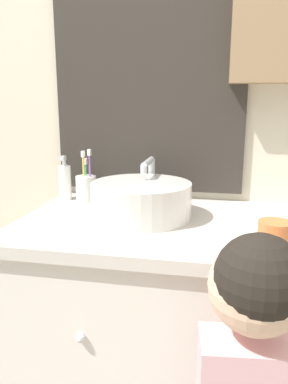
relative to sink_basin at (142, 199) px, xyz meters
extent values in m
cube|color=beige|center=(0.13, 0.31, 0.33)|extent=(3.20, 0.06, 2.50)
cube|color=#332D28|center=(-0.03, 0.27, 0.46)|extent=(0.70, 0.02, 0.98)
cube|color=#B2C1CC|center=(-0.03, 0.26, 0.46)|extent=(0.64, 0.01, 0.92)
cube|color=silver|center=(0.13, -0.02, -0.51)|extent=(0.96, 0.56, 0.82)
cube|color=beige|center=(0.13, -0.02, -0.08)|extent=(1.00, 0.60, 0.03)
sphere|color=silver|center=(-0.10, -0.31, -0.30)|extent=(0.02, 0.02, 0.02)
sphere|color=silver|center=(0.35, -0.31, -0.30)|extent=(0.02, 0.02, 0.02)
cylinder|color=silver|center=(0.00, 0.00, 0.00)|extent=(0.32, 0.32, 0.11)
cylinder|color=silver|center=(0.00, 0.00, 0.05)|extent=(0.26, 0.26, 0.01)
cylinder|color=silver|center=(0.00, 0.18, 0.02)|extent=(0.02, 0.02, 0.16)
cylinder|color=silver|center=(0.00, 0.11, 0.10)|extent=(0.02, 0.14, 0.02)
cylinder|color=silver|center=(0.00, 0.04, 0.09)|extent=(0.02, 0.02, 0.02)
sphere|color=white|center=(0.09, 0.18, -0.02)|extent=(0.05, 0.05, 0.05)
cylinder|color=silver|center=(-0.24, 0.16, -0.01)|extent=(0.08, 0.08, 0.09)
cylinder|color=#8E56B7|center=(-0.23, 0.16, 0.04)|extent=(0.01, 0.01, 0.18)
cube|color=white|center=(-0.23, 0.16, 0.12)|extent=(0.01, 0.02, 0.02)
cylinder|color=#47B26B|center=(-0.25, 0.17, 0.03)|extent=(0.01, 0.01, 0.14)
cube|color=white|center=(-0.25, 0.17, 0.09)|extent=(0.01, 0.02, 0.02)
cylinder|color=#E5CC4C|center=(-0.25, 0.15, 0.04)|extent=(0.01, 0.01, 0.17)
cube|color=white|center=(-0.25, 0.15, 0.12)|extent=(0.01, 0.02, 0.02)
cylinder|color=white|center=(-0.33, 0.17, 0.01)|extent=(0.05, 0.05, 0.13)
cylinder|color=silver|center=(-0.33, 0.17, 0.08)|extent=(0.01, 0.01, 0.02)
cube|color=silver|center=(-0.33, 0.16, 0.10)|extent=(0.02, 0.03, 0.02)
sphere|color=beige|center=(0.31, -0.48, -0.03)|extent=(0.18, 0.18, 0.18)
sphere|color=black|center=(0.31, -0.50, 0.00)|extent=(0.16, 0.16, 0.16)
cylinder|color=beige|center=(0.35, -0.27, -0.21)|extent=(0.08, 0.30, 0.04)
cylinder|color=#D6423D|center=(0.34, -0.12, -0.17)|extent=(0.01, 0.05, 0.12)
cylinder|color=orange|center=(0.37, -0.24, -0.02)|extent=(0.08, 0.08, 0.08)
camera|label=1|loc=(0.23, -1.12, 0.29)|focal=35.00mm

